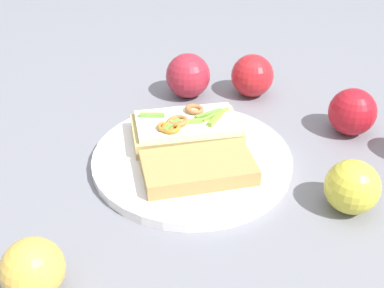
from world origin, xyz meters
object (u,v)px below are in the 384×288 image
(sandwich, at_px, (186,129))
(apple_3, at_px, (33,269))
(plate, at_px, (192,159))
(apple_1, at_px, (188,76))
(bread_slice_side, at_px, (198,168))
(apple_2, at_px, (352,187))
(apple_5, at_px, (352,112))
(apple_0, at_px, (252,76))

(sandwich, distance_m, apple_3, 0.33)
(plate, height_order, apple_1, apple_1)
(plate, relative_size, bread_slice_side, 1.92)
(apple_2, height_order, apple_3, apple_2)
(bread_slice_side, bearing_deg, sandwich, 88.26)
(bread_slice_side, bearing_deg, plate, 88.03)
(apple_2, xyz_separation_m, apple_5, (-0.04, -0.19, 0.00))
(plate, bearing_deg, apple_2, 157.01)
(plate, height_order, apple_0, apple_0)
(apple_0, xyz_separation_m, apple_1, (0.12, 0.01, 0.00))
(bread_slice_side, bearing_deg, apple_3, -145.47)
(bread_slice_side, distance_m, apple_1, 0.27)
(apple_3, height_order, apple_5, apple_5)
(apple_1, bearing_deg, apple_0, -175.21)
(bread_slice_side, height_order, apple_5, apple_5)
(apple_1, distance_m, apple_3, 0.49)
(apple_1, height_order, apple_2, apple_1)
(plate, xyz_separation_m, apple_1, (0.02, -0.22, 0.03))
(apple_0, distance_m, apple_1, 0.12)
(apple_0, relative_size, apple_1, 0.96)
(apple_3, bearing_deg, apple_0, -118.59)
(bread_slice_side, distance_m, apple_3, 0.27)
(sandwich, relative_size, apple_0, 2.35)
(plate, relative_size, apple_1, 3.66)
(apple_2, relative_size, apple_5, 0.94)
(apple_0, bearing_deg, apple_5, 141.72)
(bread_slice_side, height_order, apple_2, apple_2)
(apple_2, bearing_deg, plate, -22.99)
(plate, relative_size, apple_3, 4.32)
(apple_1, relative_size, apple_2, 1.13)
(plate, bearing_deg, bread_slice_side, 103.55)
(sandwich, xyz_separation_m, apple_1, (0.01, -0.17, 0.01))
(sandwich, xyz_separation_m, apple_2, (-0.23, 0.14, 0.00))
(bread_slice_side, height_order, apple_0, apple_0)
(sandwich, xyz_separation_m, apple_5, (-0.27, -0.06, 0.01))
(plate, distance_m, apple_3, 0.30)
(plate, relative_size, sandwich, 1.62)
(apple_2, relative_size, apple_3, 1.04)
(plate, height_order, apple_5, apple_5)
(plate, xyz_separation_m, apple_3, (0.16, 0.25, 0.03))
(apple_3, bearing_deg, plate, -122.41)
(sandwich, bearing_deg, plate, -89.54)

